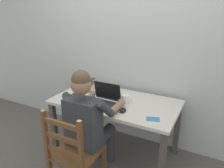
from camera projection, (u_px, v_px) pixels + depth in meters
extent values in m
plane|color=#56514C|center=(115.00, 152.00, 2.79)|extent=(8.00, 8.00, 0.00)
cube|color=beige|center=(132.00, 45.00, 2.73)|extent=(6.00, 0.04, 2.60)
cube|color=beige|center=(115.00, 102.00, 2.55)|extent=(1.45, 0.78, 0.03)
cube|color=#4C4742|center=(54.00, 128.00, 2.68)|extent=(0.06, 0.06, 0.69)
cube|color=#4C4742|center=(162.00, 163.00, 2.09)|extent=(0.06, 0.06, 0.69)
cube|color=#4C4742|center=(85.00, 107.00, 3.25)|extent=(0.06, 0.06, 0.69)
cube|color=#4C4742|center=(177.00, 129.00, 2.65)|extent=(0.06, 0.06, 0.69)
cube|color=#33383D|center=(83.00, 123.00, 2.10)|extent=(0.34, 0.20, 0.50)
sphere|color=#936B4C|center=(81.00, 85.00, 1.97)|extent=(0.19, 0.19, 0.19)
sphere|color=brown|center=(81.00, 79.00, 1.95)|extent=(0.17, 0.17, 0.17)
cube|color=brown|center=(86.00, 79.00, 2.03)|extent=(0.13, 0.10, 0.01)
cylinder|color=#38383D|center=(88.00, 133.00, 2.39)|extent=(0.13, 0.40, 0.13)
cylinder|color=#38383D|center=(102.00, 137.00, 2.32)|extent=(0.13, 0.40, 0.13)
cylinder|color=#38383D|center=(98.00, 140.00, 2.64)|extent=(0.10, 0.10, 0.45)
cylinder|color=#38383D|center=(111.00, 145.00, 2.56)|extent=(0.10, 0.10, 0.45)
cylinder|color=#33383D|center=(71.00, 100.00, 2.21)|extent=(0.10, 0.25, 0.24)
cylinder|color=#936B4C|center=(85.00, 100.00, 2.43)|extent=(0.07, 0.28, 0.07)
sphere|color=#936B4C|center=(92.00, 96.00, 2.54)|extent=(0.08, 0.08, 0.08)
cylinder|color=#33383D|center=(105.00, 109.00, 2.04)|extent=(0.10, 0.25, 0.24)
cylinder|color=#936B4C|center=(116.00, 107.00, 2.26)|extent=(0.07, 0.28, 0.07)
sphere|color=#936B4C|center=(121.00, 102.00, 2.38)|extent=(0.08, 0.08, 0.08)
cube|color=brown|center=(77.00, 152.00, 2.09)|extent=(0.42, 0.42, 0.02)
cube|color=brown|center=(104.00, 165.00, 2.24)|extent=(0.04, 0.04, 0.43)
cube|color=brown|center=(75.00, 154.00, 2.41)|extent=(0.04, 0.04, 0.43)
cube|color=brown|center=(81.00, 147.00, 1.77)|extent=(0.04, 0.04, 0.48)
cube|color=brown|center=(46.00, 135.00, 1.93)|extent=(0.04, 0.04, 0.48)
cube|color=brown|center=(63.00, 152.00, 1.89)|extent=(0.36, 0.02, 0.04)
cube|color=brown|center=(62.00, 138.00, 1.84)|extent=(0.36, 0.02, 0.04)
cube|color=brown|center=(61.00, 124.00, 1.79)|extent=(0.36, 0.02, 0.04)
cube|color=black|center=(102.00, 105.00, 2.41)|extent=(0.33, 0.23, 0.02)
cube|color=#2B2B2D|center=(102.00, 104.00, 2.41)|extent=(0.29, 0.17, 0.00)
cube|color=black|center=(107.00, 91.00, 2.49)|extent=(0.33, 0.06, 0.22)
cube|color=#4C515B|center=(107.00, 91.00, 2.49)|extent=(0.29, 0.04, 0.19)
ellipsoid|color=black|center=(123.00, 110.00, 2.27)|extent=(0.06, 0.10, 0.03)
cylinder|color=white|center=(125.00, 99.00, 2.46)|extent=(0.08, 0.08, 0.10)
torus|color=white|center=(130.00, 100.00, 2.43)|extent=(0.05, 0.01, 0.05)
cylinder|color=#38281E|center=(89.00, 82.00, 2.99)|extent=(0.08, 0.08, 0.10)
torus|color=#38281E|center=(92.00, 83.00, 2.97)|extent=(0.05, 0.01, 0.05)
cube|color=gray|center=(94.00, 91.00, 2.79)|extent=(0.20, 0.13, 0.02)
cube|color=gray|center=(93.00, 90.00, 2.78)|extent=(0.17, 0.13, 0.03)
cube|color=silver|center=(82.00, 93.00, 2.74)|extent=(0.24, 0.19, 0.01)
cube|color=teal|center=(153.00, 119.00, 2.12)|extent=(0.15, 0.13, 0.00)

